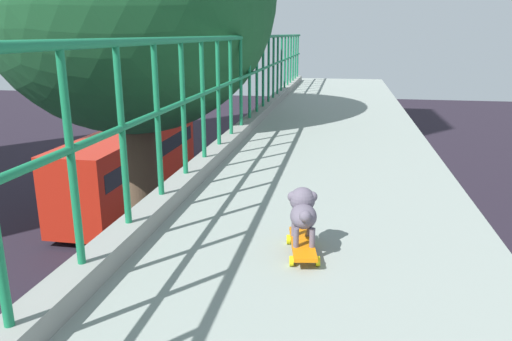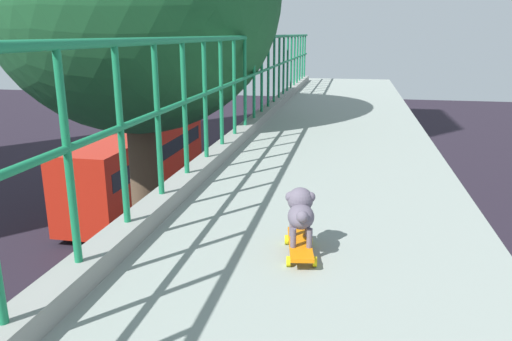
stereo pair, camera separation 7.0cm
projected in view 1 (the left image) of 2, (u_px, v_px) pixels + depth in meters
name	position (u px, v px, depth m)	size (l,w,h in m)	color
car_black_fifth	(114.00, 308.00, 12.47)	(1.86, 4.48, 1.48)	black
city_bus	(132.00, 162.00, 22.15)	(2.59, 10.78, 3.38)	#B52011
roadside_tree_mid	(130.00, 0.00, 7.52)	(4.54, 4.54, 10.26)	#4E3B2B
toy_skateboard	(302.00, 245.00, 3.12)	(0.25, 0.52, 0.09)	orange
small_dog	(303.00, 209.00, 3.11)	(0.21, 0.37, 0.33)	#5D5465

